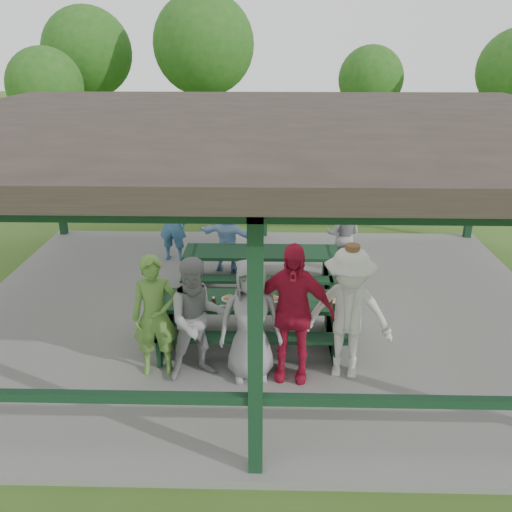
{
  "coord_description": "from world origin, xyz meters",
  "views": [
    {
      "loc": [
        0.12,
        -8.38,
        4.39
      ],
      "look_at": [
        -0.08,
        -0.3,
        1.18
      ],
      "focal_mm": 38.0,
      "sensor_mm": 36.0,
      "label": 1
    }
  ],
  "objects_px": {
    "contestant_red": "(291,312)",
    "spectator_grey": "(343,235)",
    "spectator_blue": "(172,223)",
    "picnic_table_far": "(261,264)",
    "pickup_truck": "(275,170)",
    "farm_trailer": "(202,169)",
    "contestant_grey_left": "(198,319)",
    "picnic_table_near": "(249,315)",
    "contestant_white_fedora": "(348,314)",
    "contestant_green": "(155,316)",
    "spectator_lblue": "(228,237)",
    "contestant_grey_mid": "(251,320)"
  },
  "relations": [
    {
      "from": "contestant_grey_mid",
      "to": "spectator_blue",
      "type": "xyz_separation_m",
      "value": [
        -1.77,
        4.26,
        -0.06
      ]
    },
    {
      "from": "contestant_grey_left",
      "to": "spectator_lblue",
      "type": "relative_size",
      "value": 1.22
    },
    {
      "from": "spectator_grey",
      "to": "spectator_blue",
      "type": "bearing_deg",
      "value": 8.71
    },
    {
      "from": "spectator_grey",
      "to": "spectator_lblue",
      "type": "bearing_deg",
      "value": 19.21
    },
    {
      "from": "contestant_grey_mid",
      "to": "spectator_grey",
      "type": "bearing_deg",
      "value": 61.01
    },
    {
      "from": "contestant_white_fedora",
      "to": "farm_trailer",
      "type": "xyz_separation_m",
      "value": [
        -3.18,
        10.32,
        -0.36
      ]
    },
    {
      "from": "contestant_green",
      "to": "farm_trailer",
      "type": "xyz_separation_m",
      "value": [
        -0.61,
        10.32,
        -0.29
      ]
    },
    {
      "from": "contestant_red",
      "to": "contestant_white_fedora",
      "type": "xyz_separation_m",
      "value": [
        0.75,
        0.05,
        -0.04
      ]
    },
    {
      "from": "contestant_white_fedora",
      "to": "farm_trailer",
      "type": "relative_size",
      "value": 0.5
    },
    {
      "from": "contestant_white_fedora",
      "to": "spectator_lblue",
      "type": "relative_size",
      "value": 1.35
    },
    {
      "from": "contestant_grey_left",
      "to": "contestant_red",
      "type": "height_order",
      "value": "contestant_red"
    },
    {
      "from": "spectator_grey",
      "to": "contestant_red",
      "type": "bearing_deg",
      "value": 88.76
    },
    {
      "from": "contestant_grey_left",
      "to": "spectator_lblue",
      "type": "xyz_separation_m",
      "value": [
        0.12,
        3.69,
        -0.16
      ]
    },
    {
      "from": "picnic_table_far",
      "to": "spectator_blue",
      "type": "height_order",
      "value": "spectator_blue"
    },
    {
      "from": "contestant_green",
      "to": "spectator_blue",
      "type": "distance_m",
      "value": 4.21
    },
    {
      "from": "contestant_grey_mid",
      "to": "contestant_white_fedora",
      "type": "bearing_deg",
      "value": -1.72
    },
    {
      "from": "contestant_green",
      "to": "spectator_grey",
      "type": "relative_size",
      "value": 1.19
    },
    {
      "from": "spectator_lblue",
      "to": "pickup_truck",
      "type": "distance_m",
      "value": 6.27
    },
    {
      "from": "pickup_truck",
      "to": "contestant_red",
      "type": "bearing_deg",
      "value": 158.93
    },
    {
      "from": "picnic_table_far",
      "to": "spectator_blue",
      "type": "xyz_separation_m",
      "value": [
        -1.87,
        1.42,
        0.32
      ]
    },
    {
      "from": "contestant_grey_mid",
      "to": "spectator_blue",
      "type": "distance_m",
      "value": 4.61
    },
    {
      "from": "spectator_lblue",
      "to": "spectator_blue",
      "type": "bearing_deg",
      "value": -4.98
    },
    {
      "from": "picnic_table_far",
      "to": "contestant_red",
      "type": "distance_m",
      "value": 2.9
    },
    {
      "from": "spectator_blue",
      "to": "spectator_grey",
      "type": "xyz_separation_m",
      "value": [
        3.48,
        -0.44,
        -0.08
      ]
    },
    {
      "from": "contestant_white_fedora",
      "to": "pickup_truck",
      "type": "distance_m",
      "value": 9.85
    },
    {
      "from": "picnic_table_near",
      "to": "spectator_blue",
      "type": "height_order",
      "value": "spectator_blue"
    },
    {
      "from": "spectator_lblue",
      "to": "pickup_truck",
      "type": "bearing_deg",
      "value": -78.36
    },
    {
      "from": "spectator_lblue",
      "to": "spectator_blue",
      "type": "xyz_separation_m",
      "value": [
        -1.19,
        0.57,
        0.09
      ]
    },
    {
      "from": "contestant_green",
      "to": "contestant_grey_left",
      "type": "bearing_deg",
      "value": -15.64
    },
    {
      "from": "contestant_grey_mid",
      "to": "spectator_blue",
      "type": "height_order",
      "value": "contestant_grey_mid"
    },
    {
      "from": "contestant_green",
      "to": "contestant_red",
      "type": "relative_size",
      "value": 0.89
    },
    {
      "from": "spectator_grey",
      "to": "pickup_truck",
      "type": "bearing_deg",
      "value": -61.96
    },
    {
      "from": "pickup_truck",
      "to": "farm_trailer",
      "type": "height_order",
      "value": "pickup_truck"
    },
    {
      "from": "picnic_table_far",
      "to": "farm_trailer",
      "type": "relative_size",
      "value": 0.73
    },
    {
      "from": "contestant_red",
      "to": "spectator_grey",
      "type": "relative_size",
      "value": 1.34
    },
    {
      "from": "spectator_grey",
      "to": "contestant_grey_left",
      "type": "bearing_deg",
      "value": 73.66
    },
    {
      "from": "contestant_grey_left",
      "to": "spectator_blue",
      "type": "xyz_separation_m",
      "value": [
        -1.07,
        4.26,
        -0.06
      ]
    },
    {
      "from": "pickup_truck",
      "to": "farm_trailer",
      "type": "relative_size",
      "value": 1.42
    },
    {
      "from": "picnic_table_near",
      "to": "picnic_table_far",
      "type": "bearing_deg",
      "value": 85.47
    },
    {
      "from": "picnic_table_far",
      "to": "pickup_truck",
      "type": "bearing_deg",
      "value": 87.54
    },
    {
      "from": "contestant_grey_mid",
      "to": "spectator_blue",
      "type": "relative_size",
      "value": 1.07
    },
    {
      "from": "picnic_table_far",
      "to": "contestant_grey_mid",
      "type": "bearing_deg",
      "value": -92.06
    },
    {
      "from": "contestant_grey_left",
      "to": "farm_trailer",
      "type": "distance_m",
      "value": 10.47
    },
    {
      "from": "spectator_grey",
      "to": "farm_trailer",
      "type": "relative_size",
      "value": 0.38
    },
    {
      "from": "spectator_lblue",
      "to": "spectator_grey",
      "type": "relative_size",
      "value": 0.98
    },
    {
      "from": "picnic_table_near",
      "to": "contestant_green",
      "type": "xyz_separation_m",
      "value": [
        -1.23,
        -0.76,
        0.38
      ]
    },
    {
      "from": "contestant_white_fedora",
      "to": "spectator_blue",
      "type": "relative_size",
      "value": 1.19
    },
    {
      "from": "contestant_grey_left",
      "to": "contestant_white_fedora",
      "type": "height_order",
      "value": "contestant_white_fedora"
    },
    {
      "from": "contestant_grey_left",
      "to": "spectator_lblue",
      "type": "distance_m",
      "value": 3.7
    },
    {
      "from": "picnic_table_far",
      "to": "spectator_grey",
      "type": "bearing_deg",
      "value": 31.37
    }
  ]
}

